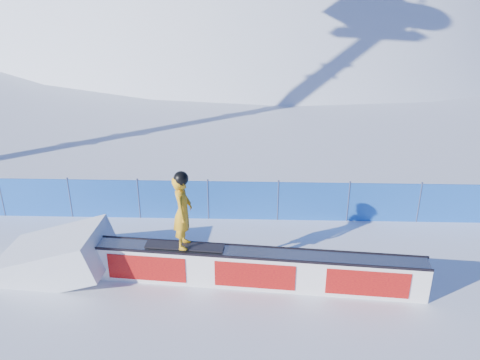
{
  "coord_description": "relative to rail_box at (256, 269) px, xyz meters",
  "views": [
    {
      "loc": [
        -1.67,
        -9.09,
        7.61
      ],
      "look_at": [
        -2.05,
        3.43,
        1.75
      ],
      "focal_mm": 40.0,
      "sensor_mm": 36.0,
      "label": 1
    }
  ],
  "objects": [
    {
      "name": "ground",
      "position": [
        1.62,
        -1.31,
        -0.46
      ],
      "size": [
        160.0,
        160.0,
        0.0
      ],
      "primitive_type": "plane",
      "color": "silver",
      "rests_on": "ground"
    },
    {
      "name": "snow_hill",
      "position": [
        1.62,
        40.69,
        -18.46
      ],
      "size": [
        64.0,
        64.0,
        64.0
      ],
      "color": "white",
      "rests_on": "ground"
    },
    {
      "name": "safety_fence",
      "position": [
        1.62,
        3.19,
        0.14
      ],
      "size": [
        22.05,
        0.05,
        1.3
      ],
      "color": "blue",
      "rests_on": "ground"
    },
    {
      "name": "rail_box",
      "position": [
        0.0,
        0.0,
        0.0
      ],
      "size": [
        7.84,
        1.23,
        0.94
      ],
      "rotation": [
        0.0,
        0.0,
        -0.09
      ],
      "color": "white",
      "rests_on": "ground"
    },
    {
      "name": "snow_ramp",
      "position": [
        -4.87,
        0.43,
        -0.46
      ],
      "size": [
        2.84,
        1.92,
        1.69
      ],
      "primitive_type": null,
      "rotation": [
        0.0,
        -0.31,
        -0.09
      ],
      "color": "silver",
      "rests_on": "ground"
    },
    {
      "name": "snowboarder",
      "position": [
        -1.66,
        0.15,
        1.42
      ],
      "size": [
        1.86,
        0.67,
        1.92
      ],
      "rotation": [
        0.0,
        0.0,
        1.53
      ],
      "color": "black",
      "rests_on": "rail_box"
    }
  ]
}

